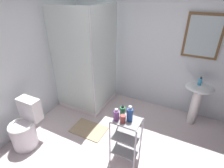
# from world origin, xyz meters

# --- Properties ---
(wall_back) EXTENTS (4.20, 0.14, 2.50)m
(wall_back) POSITION_xyz_m (0.01, 1.85, 1.25)
(wall_back) COLOR silver
(wall_back) RESTS_ON ground_plane
(wall_left) EXTENTS (0.10, 4.20, 2.50)m
(wall_left) POSITION_xyz_m (-1.85, 0.00, 1.25)
(wall_left) COLOR silver
(wall_left) RESTS_ON ground_plane
(shower_stall) EXTENTS (0.92, 0.92, 2.00)m
(shower_stall) POSITION_xyz_m (-1.20, 1.17, 0.46)
(shower_stall) COLOR white
(shower_stall) RESTS_ON ground_plane
(pedestal_sink) EXTENTS (0.46, 0.37, 0.81)m
(pedestal_sink) POSITION_xyz_m (0.82, 1.52, 0.58)
(pedestal_sink) COLOR white
(pedestal_sink) RESTS_ON ground_plane
(sink_faucet) EXTENTS (0.03, 0.03, 0.10)m
(sink_faucet) POSITION_xyz_m (0.82, 1.64, 0.86)
(sink_faucet) COLOR silver
(sink_faucet) RESTS_ON pedestal_sink
(toilet) EXTENTS (0.37, 0.49, 0.76)m
(toilet) POSITION_xyz_m (-1.48, -0.20, 0.31)
(toilet) COLOR white
(toilet) RESTS_ON ground_plane
(storage_cart) EXTENTS (0.38, 0.28, 0.74)m
(storage_cart) POSITION_xyz_m (0.03, 0.22, 0.44)
(storage_cart) COLOR silver
(storage_cart) RESTS_ON ground_plane
(hand_soap_bottle) EXTENTS (0.05, 0.05, 0.15)m
(hand_soap_bottle) POSITION_xyz_m (0.80, 1.49, 0.87)
(hand_soap_bottle) COLOR #389ED1
(hand_soap_bottle) RESTS_ON pedestal_sink
(body_wash_bottle_green) EXTENTS (0.07, 0.07, 0.17)m
(body_wash_bottle_green) POSITION_xyz_m (-0.05, 0.26, 0.82)
(body_wash_bottle_green) COLOR #349055
(body_wash_bottle_green) RESTS_ON storage_cart
(shampoo_bottle_blue) EXTENTS (0.08, 0.08, 0.22)m
(shampoo_bottle_blue) POSITION_xyz_m (0.06, 0.22, 0.84)
(shampoo_bottle_blue) COLOR #2856B1
(shampoo_bottle_blue) RESTS_ON storage_cart
(conditioner_bottle_purple) EXTENTS (0.07, 0.07, 0.17)m
(conditioner_bottle_purple) POSITION_xyz_m (-0.09, 0.16, 0.81)
(conditioner_bottle_purple) COLOR #854CA0
(conditioner_bottle_purple) RESTS_ON storage_cart
(rinse_cup) EXTENTS (0.07, 0.07, 0.11)m
(rinse_cup) POSITION_xyz_m (0.00, 0.16, 0.79)
(rinse_cup) COLOR #B24742
(rinse_cup) RESTS_ON storage_cart
(bath_mat) EXTENTS (0.60, 0.40, 0.02)m
(bath_mat) POSITION_xyz_m (-0.78, 0.48, 0.01)
(bath_mat) COLOR tan
(bath_mat) RESTS_ON ground_plane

